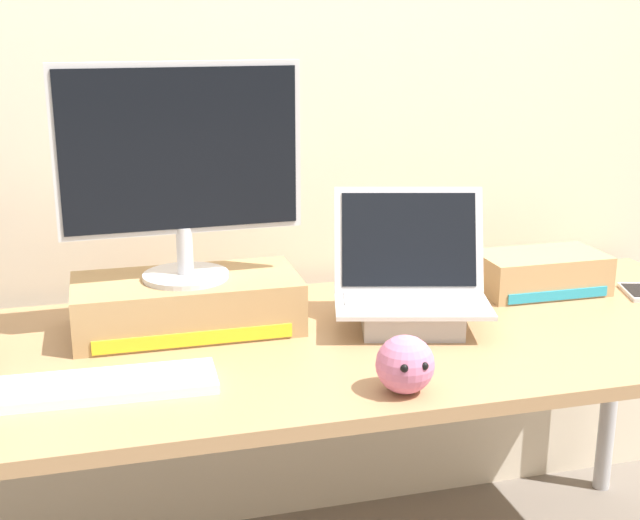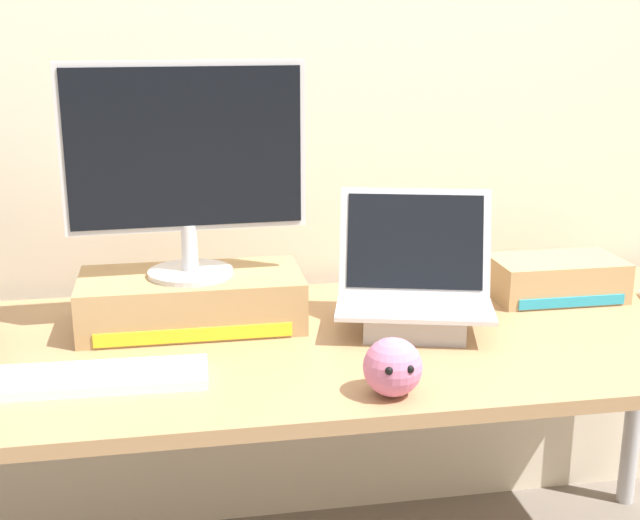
% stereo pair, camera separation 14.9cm
% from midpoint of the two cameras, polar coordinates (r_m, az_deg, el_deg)
% --- Properties ---
extents(back_wall, '(7.00, 0.10, 2.60)m').
position_cam_midpoint_polar(back_wall, '(2.22, -5.38, 13.55)').
color(back_wall, beige).
rests_on(back_wall, ground).
extents(desk, '(2.09, 0.79, 0.71)m').
position_cam_midpoint_polar(desk, '(1.89, -2.29, -7.01)').
color(desk, '#A87F56').
rests_on(desk, ground).
extents(toner_box_yellow, '(0.50, 0.25, 0.12)m').
position_cam_midpoint_polar(toner_box_yellow, '(1.94, -11.14, -2.93)').
color(toner_box_yellow, '#A88456').
rests_on(toner_box_yellow, desk).
extents(desktop_monitor, '(0.53, 0.19, 0.47)m').
position_cam_midpoint_polar(desktop_monitor, '(1.86, -11.66, 6.32)').
color(desktop_monitor, silver).
rests_on(desktop_monitor, toner_box_yellow).
extents(open_laptop, '(0.40, 0.33, 0.30)m').
position_cam_midpoint_polar(open_laptop, '(1.93, 3.90, -2.66)').
color(open_laptop, '#ADADB2').
rests_on(open_laptop, desk).
extents(external_keyboard, '(0.43, 0.15, 0.02)m').
position_cam_midpoint_polar(external_keyboard, '(1.68, -16.90, -8.11)').
color(external_keyboard, white).
rests_on(external_keyboard, desk).
extents(cell_phone, '(0.10, 0.15, 0.01)m').
position_cam_midpoint_polar(cell_phone, '(2.28, 18.97, -2.09)').
color(cell_phone, silver).
rests_on(cell_phone, desk).
extents(plush_toy, '(0.11, 0.11, 0.11)m').
position_cam_midpoint_polar(plush_toy, '(1.59, 3.07, -7.09)').
color(plush_toy, '#CC7099').
rests_on(plush_toy, desk).
extents(toner_box_cyan, '(0.32, 0.18, 0.10)m').
position_cam_midpoint_polar(toner_box_cyan, '(2.22, 12.81, -0.85)').
color(toner_box_cyan, tan).
rests_on(toner_box_cyan, desk).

